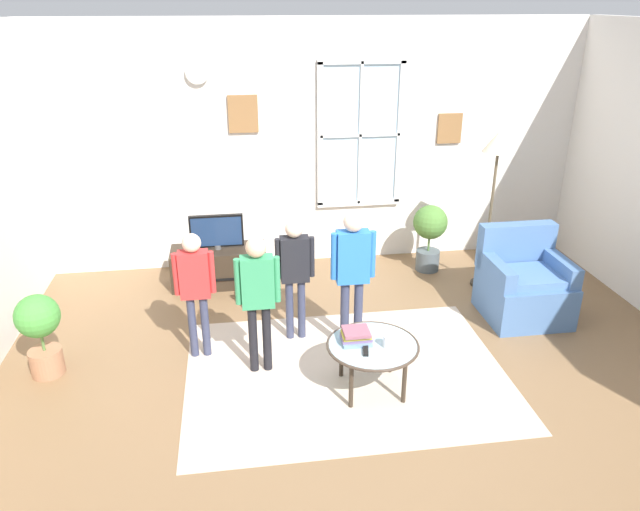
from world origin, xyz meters
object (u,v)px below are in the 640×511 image
(person_black_shirt, at_px, (295,266))
(person_red_shirt, at_px, (195,282))
(cup, at_px, (388,341))
(remote_near_books, at_px, (366,350))
(person_blue_shirt, at_px, (353,265))
(floor_lamp, at_px, (497,158))
(tv_stand, at_px, (219,266))
(book_stack, at_px, (356,336))
(armchair, at_px, (523,285))
(coffee_table, at_px, (373,347))
(television, at_px, (217,231))
(potted_plant_by_window, at_px, (430,231))
(person_green_shirt, at_px, (258,290))
(potted_plant_corner, at_px, (40,328))

(person_black_shirt, height_order, person_red_shirt, person_black_shirt)
(cup, relative_size, remote_near_books, 0.72)
(cup, xyz_separation_m, person_blue_shirt, (-0.14, 0.71, 0.34))
(cup, xyz_separation_m, remote_near_books, (-0.18, -0.04, -0.04))
(floor_lamp, bearing_deg, person_red_shirt, -161.89)
(tv_stand, bearing_deg, book_stack, -62.33)
(cup, bearing_deg, armchair, 32.66)
(armchair, distance_m, coffee_table, 2.01)
(television, distance_m, armchair, 3.19)
(tv_stand, bearing_deg, television, -90.00)
(potted_plant_by_window, bearing_deg, tv_stand, -179.28)
(television, distance_m, person_black_shirt, 1.44)
(person_black_shirt, bearing_deg, armchair, 2.75)
(cup, bearing_deg, person_green_shirt, 154.87)
(person_red_shirt, distance_m, potted_plant_corner, 1.30)
(book_stack, height_order, floor_lamp, floor_lamp)
(person_blue_shirt, bearing_deg, coffee_table, -86.67)
(person_black_shirt, bearing_deg, cup, -56.57)
(book_stack, height_order, remote_near_books, book_stack)
(person_green_shirt, bearing_deg, armchair, 12.82)
(book_stack, bearing_deg, floor_lamp, 42.95)
(tv_stand, height_order, remote_near_books, remote_near_books)
(coffee_table, distance_m, person_red_shirt, 1.58)
(potted_plant_corner, bearing_deg, book_stack, -12.50)
(potted_plant_corner, bearing_deg, potted_plant_by_window, 22.36)
(remote_near_books, height_order, person_blue_shirt, person_blue_shirt)
(book_stack, relative_size, potted_plant_by_window, 0.30)
(floor_lamp, bearing_deg, person_blue_shirt, -148.42)
(remote_near_books, distance_m, person_red_shirt, 1.55)
(person_black_shirt, relative_size, person_red_shirt, 1.01)
(remote_near_books, bearing_deg, potted_plant_by_window, 61.38)
(tv_stand, xyz_separation_m, cup, (1.33, -2.19, 0.26))
(armchair, bearing_deg, potted_plant_corner, -174.95)
(armchair, xyz_separation_m, person_green_shirt, (-2.60, -0.59, 0.43))
(person_black_shirt, distance_m, person_blue_shirt, 0.53)
(cup, xyz_separation_m, potted_plant_by_window, (1.05, 2.22, 0.01))
(person_green_shirt, height_order, potted_plant_by_window, person_green_shirt)
(remote_near_books, bearing_deg, television, 117.12)
(armchair, xyz_separation_m, coffee_table, (-1.74, -0.99, 0.06))
(cup, xyz_separation_m, floor_lamp, (1.53, 1.75, 0.96))
(person_black_shirt, height_order, potted_plant_corner, person_black_shirt)
(tv_stand, bearing_deg, person_red_shirt, -96.21)
(floor_lamp, bearing_deg, cup, -131.29)
(armchair, height_order, person_blue_shirt, person_blue_shirt)
(person_green_shirt, bearing_deg, book_stack, -25.45)
(person_green_shirt, height_order, floor_lamp, floor_lamp)
(person_blue_shirt, distance_m, floor_lamp, 2.06)
(television, relative_size, book_stack, 2.40)
(tv_stand, relative_size, person_blue_shirt, 0.79)
(remote_near_books, bearing_deg, potted_plant_corner, 164.67)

